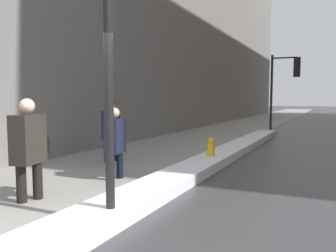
% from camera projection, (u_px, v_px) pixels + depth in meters
% --- Properties ---
extents(ground_plane, '(160.00, 160.00, 0.00)m').
position_uv_depth(ground_plane, '(44.00, 242.00, 3.82)').
color(ground_plane, '#38383A').
extents(sidewalk_slab, '(4.00, 80.00, 0.01)m').
position_uv_depth(sidewalk_slab, '(232.00, 129.00, 18.06)').
color(sidewalk_slab, gray).
rests_on(sidewalk_slab, ground).
extents(snow_bank_curb, '(0.79, 14.30, 0.22)m').
position_uv_depth(snow_bank_curb, '(221.00, 155.00, 9.04)').
color(snow_bank_curb, white).
rests_on(snow_bank_curb, ground).
extents(lamp_post, '(0.28, 0.28, 4.50)m').
position_uv_depth(lamp_post, '(108.00, 15.00, 4.15)').
color(lamp_post, black).
rests_on(lamp_post, ground).
extents(traffic_light_near, '(1.31, 0.41, 3.74)m').
position_uv_depth(traffic_light_near, '(287.00, 77.00, 15.29)').
color(traffic_light_near, black).
rests_on(traffic_light_near, ground).
extents(pedestrian_trailing, '(0.43, 0.78, 1.67)m').
position_uv_depth(pedestrian_trailing, '(29.00, 145.00, 5.27)').
color(pedestrian_trailing, black).
rests_on(pedestrian_trailing, ground).
extents(pedestrian_with_shoulder_bag, '(0.38, 0.72, 1.49)m').
position_uv_depth(pedestrian_with_shoulder_bag, '(115.00, 140.00, 6.72)').
color(pedestrian_with_shoulder_bag, black).
rests_on(pedestrian_with_shoulder_bag, ground).
extents(pedestrian_in_fedora, '(0.41, 0.57, 1.69)m').
position_uv_depth(pedestrian_in_fedora, '(111.00, 127.00, 8.64)').
color(pedestrian_in_fedora, black).
rests_on(pedestrian_in_fedora, ground).
extents(fire_hydrant, '(0.20, 0.20, 0.70)m').
position_uv_depth(fire_hydrant, '(211.00, 151.00, 8.32)').
color(fire_hydrant, gold).
rests_on(fire_hydrant, ground).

